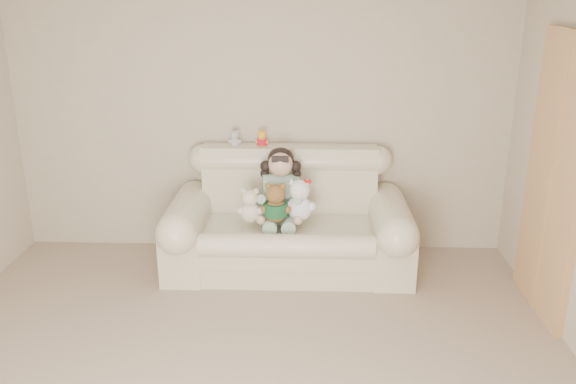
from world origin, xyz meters
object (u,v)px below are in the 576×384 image
Objects in this scene: cream_teddy at (250,202)px; seated_child at (281,185)px; white_cat at (300,196)px; sofa at (288,214)px; brown_teddy at (276,199)px.

seated_child is at bearing 22.82° from cream_teddy.
cream_teddy is at bearing -147.73° from white_cat.
sofa is 6.07× the size of cream_teddy.
white_cat is at bearing -43.81° from sofa.
seated_child is 1.92× the size of cream_teddy.
brown_teddy is (-0.03, -0.23, -0.05)m from seated_child.
seated_child reaches higher than brown_teddy.
sofa reaches higher than white_cat.
white_cat is 1.26× the size of cream_teddy.
seated_child is at bearing 67.14° from brown_teddy.
sofa is at bearing 160.58° from white_cat.
sofa is 3.17× the size of seated_child.
sofa is 4.83× the size of white_cat.
seated_child is at bearing 158.24° from white_cat.
sofa is at bearing 5.08° from cream_teddy.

